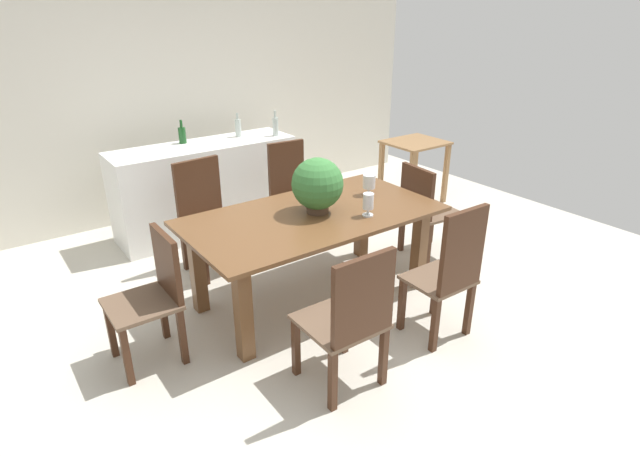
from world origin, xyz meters
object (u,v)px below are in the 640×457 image
chair_near_right (450,270)px  kitchen_counter (207,188)px  wine_bottle_amber (182,135)px  crystal_vase_center_near (369,182)px  chair_far_right (291,190)px  dining_table (313,229)px  wine_glass (313,186)px  chair_head_end (154,292)px  side_table (414,155)px  chair_foot_end (424,207)px  crystal_vase_left (368,203)px  chair_far_left (205,211)px  wine_bottle_dark (238,127)px  wine_bottle_clear (275,126)px  chair_near_left (351,316)px  flower_centerpiece (317,185)px

chair_near_right → kitchen_counter: size_ratio=0.55×
wine_bottle_amber → crystal_vase_center_near: bearing=-65.3°
chair_far_right → kitchen_counter: chair_far_right is taller
chair_near_right → wine_bottle_amber: (-0.68, 2.99, 0.46)m
dining_table → wine_glass: wine_glass is taller
chair_head_end → side_table: bearing=107.8°
chair_head_end → kitchen_counter: kitchen_counter is taller
chair_foot_end → side_table: bearing=-36.3°
chair_far_right → crystal_vase_left: chair_far_right is taller
dining_table → chair_far_left: 1.13m
chair_far_left → crystal_vase_center_near: chair_far_left is taller
wine_bottle_dark → side_table: bearing=-21.1°
dining_table → chair_near_right: 1.12m
wine_bottle_clear → chair_far_right: bearing=-110.3°
chair_far_right → crystal_vase_center_near: chair_far_right is taller
wine_bottle_clear → chair_head_end: bearing=-139.7°
crystal_vase_left → wine_bottle_dark: wine_bottle_dark is taller
dining_table → chair_near_left: (-0.45, -1.03, -0.08)m
chair_near_left → wine_bottle_clear: 3.00m
wine_glass → side_table: bearing=21.9°
wine_bottle_clear → wine_bottle_dark: size_ratio=1.08×
chair_far_left → crystal_vase_center_near: size_ratio=5.74×
kitchen_counter → chair_near_left: bearing=-97.1°
chair_far_left → side_table: 2.76m
kitchen_counter → crystal_vase_left: bearing=-78.9°
chair_foot_end → chair_head_end: (-2.57, -0.01, -0.00)m
dining_table → flower_centerpiece: size_ratio=4.56×
kitchen_counter → wine_bottle_amber: size_ratio=8.00×
crystal_vase_center_near → side_table: size_ratio=0.23×
chair_head_end → wine_glass: (1.49, 0.30, 0.35)m
chair_far_right → side_table: chair_far_right is taller
wine_glass → crystal_vase_left: bearing=-79.1°
dining_table → wine_glass: bearing=54.9°
chair_near_left → chair_foot_end: (1.73, 1.04, -0.03)m
flower_centerpiece → crystal_vase_left: 0.41m
dining_table → chair_foot_end: bearing=0.4°
chair_head_end → flower_centerpiece: 1.42m
chair_near_left → chair_head_end: (-0.84, 1.03, -0.04)m
dining_table → wine_glass: (0.21, 0.30, 0.23)m
dining_table → wine_bottle_clear: 1.88m
chair_near_right → flower_centerpiece: 1.17m
dining_table → chair_head_end: size_ratio=2.20×
wine_glass → dining_table: bearing=-125.1°
chair_foot_end → flower_centerpiece: bearing=96.0°
chair_far_right → chair_far_left: bearing=-175.6°
wine_bottle_amber → chair_far_left: bearing=-103.2°
chair_foot_end → chair_near_right: 1.33m
wine_bottle_clear → chair_far_left: bearing=-150.4°
side_table → chair_far_right: bearing=-176.5°
chair_near_left → chair_foot_end: bearing=-148.4°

